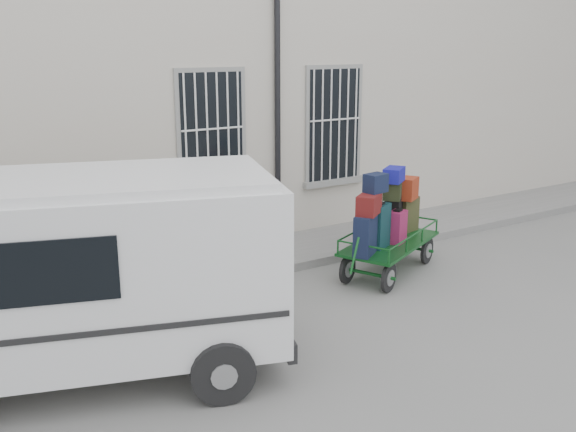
# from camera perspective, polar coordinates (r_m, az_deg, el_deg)

# --- Properties ---
(ground) EXTENTS (80.00, 80.00, 0.00)m
(ground) POSITION_cam_1_polar(r_m,az_deg,el_deg) (9.94, 3.23, -7.61)
(ground) COLOR slate
(ground) RESTS_ON ground
(building) EXTENTS (24.00, 5.15, 6.00)m
(building) POSITION_cam_1_polar(r_m,az_deg,el_deg) (14.04, -9.93, 11.47)
(building) COLOR beige
(building) RESTS_ON ground
(sidewalk) EXTENTS (24.00, 1.70, 0.15)m
(sidewalk) POSITION_cam_1_polar(r_m,az_deg,el_deg) (11.66, -3.04, -3.73)
(sidewalk) COLOR slate
(sidewalk) RESTS_ON ground
(luggage_cart) EXTENTS (2.50, 1.78, 1.83)m
(luggage_cart) POSITION_cam_1_polar(r_m,az_deg,el_deg) (10.96, 8.90, -0.54)
(luggage_cart) COLOR black
(luggage_cart) RESTS_ON ground
(van) EXTENTS (5.15, 3.34, 2.42)m
(van) POSITION_cam_1_polar(r_m,az_deg,el_deg) (7.71, -18.69, -4.27)
(van) COLOR white
(van) RESTS_ON ground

